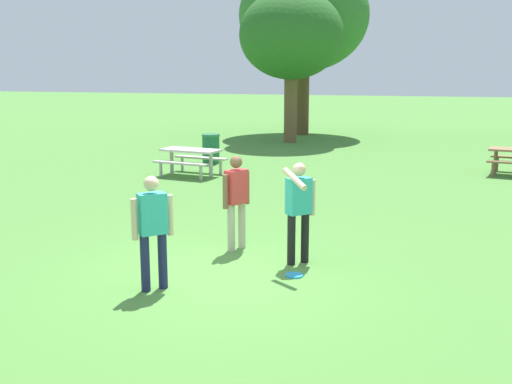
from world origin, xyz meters
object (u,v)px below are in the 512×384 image
frisbee (294,275)px  tree_broad_center (291,36)px  trash_can_beside_table (211,149)px  tree_tall_left (304,16)px  picnic_table_near (191,156)px  person_bystander (236,196)px  person_thrower (299,205)px  person_catcher (153,225)px

frisbee → tree_broad_center: bearing=101.9°
trash_can_beside_table → tree_tall_left: tree_tall_left is taller
trash_can_beside_table → tree_tall_left: size_ratio=0.12×
trash_can_beside_table → tree_broad_center: size_ratio=0.16×
tree_tall_left → trash_can_beside_table: bearing=-97.8°
frisbee → picnic_table_near: size_ratio=0.14×
person_bystander → frisbee: 1.91m
person_thrower → frisbee: bearing=-84.6°
person_bystander → tree_tall_left: tree_tall_left is taller
frisbee → tree_tall_left: (-3.55, 19.55, 5.32)m
person_thrower → person_bystander: bearing=157.3°
person_bystander → frisbee: bearing=-41.9°
trash_can_beside_table → tree_tall_left: 10.59m
frisbee → tree_tall_left: size_ratio=0.03×
person_thrower → person_catcher: size_ratio=1.00×
person_catcher → frisbee: size_ratio=6.09×
person_thrower → tree_tall_left: size_ratio=0.21×
frisbee → tree_broad_center: size_ratio=0.04×
picnic_table_near → person_catcher: bearing=-72.5°
person_bystander → person_thrower: bearing=-22.7°
person_catcher → frisbee: 2.30m
tree_tall_left → person_catcher: bearing=-85.2°
person_thrower → person_bystander: same height
tree_broad_center → person_thrower: bearing=-77.8°
picnic_table_near → tree_broad_center: (1.16, 8.60, 3.78)m
person_catcher → picnic_table_near: size_ratio=0.85×
person_thrower → picnic_table_near: bearing=122.2°
trash_can_beside_table → tree_broad_center: bearing=77.9°
frisbee → tree_broad_center: tree_broad_center is taller
person_bystander → trash_can_beside_table: person_bystander is taller
person_catcher → tree_tall_left: (-1.73, 20.62, 4.39)m
picnic_table_near → person_bystander: bearing=-63.4°
frisbee → picnic_table_near: 9.19m
tree_broad_center → person_bystander: bearing=-81.7°
person_bystander → picnic_table_near: person_bystander is taller
person_thrower → tree_broad_center: bearing=102.2°
person_catcher → trash_can_beside_table: bearing=105.0°
person_catcher → trash_can_beside_table: size_ratio=1.71×
frisbee → picnic_table_near: bearing=120.4°
person_thrower → tree_tall_left: bearing=100.4°
picnic_table_near → trash_can_beside_table: trash_can_beside_table is taller
tree_tall_left → tree_broad_center: 3.20m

